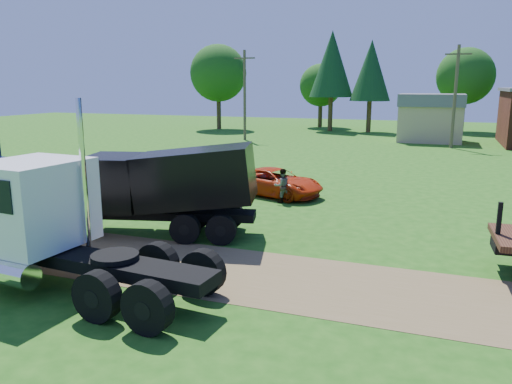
% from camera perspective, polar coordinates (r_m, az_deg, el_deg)
% --- Properties ---
extents(ground, '(140.00, 140.00, 0.00)m').
position_cam_1_polar(ground, '(15.14, -0.45, -9.49)').
color(ground, '#1D5412').
rests_on(ground, ground).
extents(dirt_track, '(120.00, 4.20, 0.01)m').
position_cam_1_polar(dirt_track, '(15.13, -0.45, -9.47)').
color(dirt_track, brown).
rests_on(dirt_track, ground).
extents(white_semi_tractor, '(8.81, 3.53, 5.24)m').
position_cam_1_polar(white_semi_tractor, '(15.35, -23.72, -3.20)').
color(white_semi_tractor, black).
rests_on(white_semi_tractor, ground).
extents(black_dump_truck, '(8.16, 4.25, 3.46)m').
position_cam_1_polar(black_dump_truck, '(19.01, -11.11, 0.77)').
color(black_dump_truck, black).
rests_on(black_dump_truck, ground).
extents(orange_pickup, '(5.49, 3.69, 1.40)m').
position_cam_1_polar(orange_pickup, '(25.56, 2.23, 1.13)').
color(orange_pickup, red).
rests_on(orange_pickup, ground).
extents(spectator_b, '(1.02, 1.00, 1.65)m').
position_cam_1_polar(spectator_b, '(24.02, 2.99, 0.72)').
color(spectator_b, '#999999').
rests_on(spectator_b, ground).
extents(tan_shed, '(6.20, 5.40, 4.70)m').
position_cam_1_polar(tan_shed, '(53.26, 19.34, 8.08)').
color(tan_shed, tan).
rests_on(tan_shed, ground).
extents(utility_poles, '(42.20, 0.28, 9.00)m').
position_cam_1_polar(utility_poles, '(48.18, 21.81, 10.27)').
color(utility_poles, brown).
rests_on(utility_poles, ground).
extents(tree_row, '(55.91, 13.92, 11.93)m').
position_cam_1_polar(tree_row, '(62.67, 21.32, 12.61)').
color(tree_row, '#312514').
rests_on(tree_row, ground).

